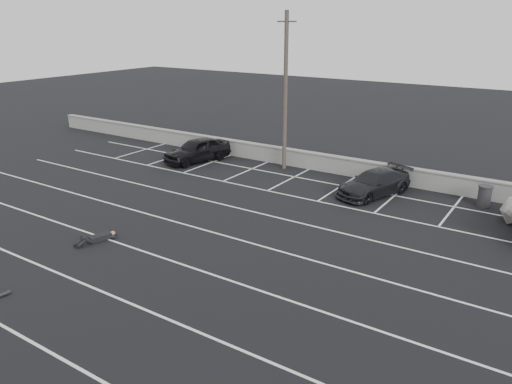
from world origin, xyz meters
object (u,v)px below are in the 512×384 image
Objects in this scene: trash_bin at (484,196)px; person at (102,234)px; car_left at (197,150)px; car_right at (374,183)px; utility_pole at (285,92)px.

trash_bin is 18.10m from person.
car_left is 11.93m from car_right.
utility_pole reaches higher than trash_bin.
car_right is 5.33m from trash_bin.
utility_pole is 14.08m from person.
utility_pole is at bearing 98.36° from person.
car_left is 0.49× the size of utility_pole.
person is (-7.48, -11.62, -0.42)m from car_right.
trash_bin is 0.44× the size of person.
utility_pole reaches higher than person.
trash_bin is at bearing 19.65° from car_left.
car_left is 6.96m from utility_pole.
utility_pole is 3.81× the size of person.
car_right reaches higher than trash_bin.
trash_bin is (17.08, 1.35, -0.23)m from car_left.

